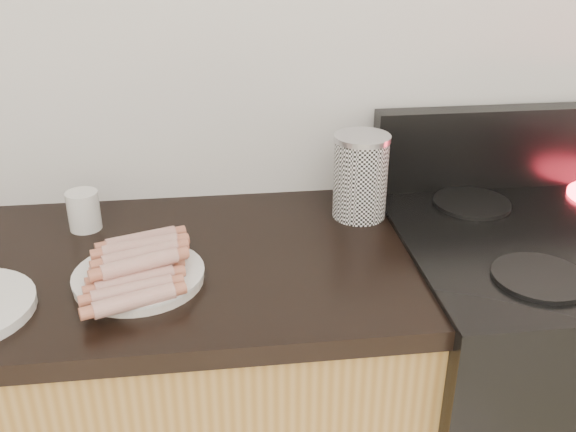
{
  "coord_description": "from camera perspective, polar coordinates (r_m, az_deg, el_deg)",
  "views": [
    {
      "loc": [
        0.01,
        0.53,
        1.54
      ],
      "look_at": [
        0.15,
        1.62,
        1.02
      ],
      "focal_mm": 40.0,
      "sensor_mm": 36.0,
      "label": 1
    }
  ],
  "objects": [
    {
      "name": "wall_back",
      "position": [
        1.49,
        -7.68,
        16.06
      ],
      "size": [
        4.0,
        0.04,
        2.6
      ],
      "primitive_type": "cube",
      "color": "silver",
      "rests_on": "ground"
    },
    {
      "name": "stove",
      "position": [
        1.75,
        21.56,
        -14.8
      ],
      "size": [
        0.76,
        0.65,
        0.91
      ],
      "color": "black",
      "rests_on": "floor"
    },
    {
      "name": "stove_panel",
      "position": [
        1.71,
        20.28,
        5.86
      ],
      "size": [
        0.76,
        0.06,
        0.2
      ],
      "primitive_type": "cube",
      "color": "black",
      "rests_on": "stove"
    },
    {
      "name": "burner_near_left",
      "position": [
        1.3,
        21.5,
        -5.1
      ],
      "size": [
        0.18,
        0.18,
        0.01
      ],
      "primitive_type": "cylinder",
      "color": "black",
      "rests_on": "stove"
    },
    {
      "name": "burner_far_left",
      "position": [
        1.57,
        16.01,
        1.12
      ],
      "size": [
        0.18,
        0.18,
        0.01
      ],
      "primitive_type": "cylinder",
      "color": "black",
      "rests_on": "stove"
    },
    {
      "name": "main_plate",
      "position": [
        1.26,
        -13.08,
        -5.4
      ],
      "size": [
        0.25,
        0.25,
        0.02
      ],
      "primitive_type": "cylinder",
      "rotation": [
        0.0,
        0.0,
        0.01
      ],
      "color": "white",
      "rests_on": "counter_slab"
    },
    {
      "name": "hotdog_pile",
      "position": [
        1.24,
        -13.22,
        -4.19
      ],
      "size": [
        0.14,
        0.3,
        0.06
      ],
      "rotation": [
        0.0,
        0.0,
        0.3
      ],
      "color": "maroon",
      "rests_on": "main_plate"
    },
    {
      "name": "canister",
      "position": [
        1.46,
        6.46,
        3.53
      ],
      "size": [
        0.13,
        0.13,
        0.19
      ],
      "rotation": [
        0.0,
        0.0,
        0.02
      ],
      "color": "white",
      "rests_on": "counter_slab"
    },
    {
      "name": "mug",
      "position": [
        1.48,
        -17.7,
        0.46
      ],
      "size": [
        0.08,
        0.08,
        0.09
      ],
      "primitive_type": "cylinder",
      "rotation": [
        0.0,
        0.0,
        -0.22
      ],
      "color": "white",
      "rests_on": "counter_slab"
    }
  ]
}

